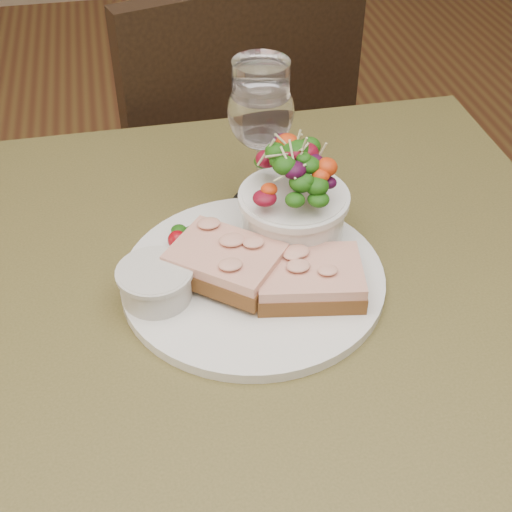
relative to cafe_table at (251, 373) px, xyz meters
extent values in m
cube|color=#45411D|center=(0.00, 0.00, 0.08)|extent=(0.80, 0.80, 0.04)
cylinder|color=black|center=(-0.34, 0.34, -0.29)|extent=(0.05, 0.05, 0.71)
cylinder|color=black|center=(0.34, 0.34, -0.29)|extent=(0.05, 0.05, 0.71)
cube|color=black|center=(0.04, 0.70, -0.20)|extent=(0.52, 0.52, 0.04)
cube|color=black|center=(0.10, 0.52, 0.03)|extent=(0.41, 0.16, 0.45)
cube|color=black|center=(0.04, 0.70, -0.42)|extent=(0.45, 0.45, 0.45)
cylinder|color=white|center=(0.01, 0.04, 0.11)|extent=(0.28, 0.28, 0.01)
cube|color=#452712|center=(0.06, 0.00, 0.12)|extent=(0.12, 0.10, 0.02)
cube|color=#F7ECBB|center=(0.06, 0.00, 0.14)|extent=(0.12, 0.10, 0.01)
cube|color=#452712|center=(-0.02, 0.04, 0.13)|extent=(0.14, 0.13, 0.02)
cube|color=#F7ECBB|center=(-0.02, 0.04, 0.15)|extent=(0.14, 0.13, 0.01)
cylinder|color=beige|center=(-0.09, 0.03, 0.13)|extent=(0.07, 0.07, 0.04)
cylinder|color=brown|center=(-0.09, 0.03, 0.15)|extent=(0.06, 0.06, 0.01)
cylinder|color=white|center=(0.07, 0.09, 0.14)|extent=(0.11, 0.11, 0.06)
ellipsoid|color=#133D0B|center=(0.07, 0.09, 0.20)|extent=(0.10, 0.10, 0.06)
ellipsoid|color=#133D0B|center=(-0.05, 0.11, 0.12)|extent=(0.04, 0.04, 0.01)
sphere|color=maroon|center=(-0.06, 0.10, 0.12)|extent=(0.02, 0.02, 0.02)
cylinder|color=white|center=(0.05, 0.18, 0.10)|extent=(0.07, 0.07, 0.00)
cylinder|color=white|center=(0.05, 0.18, 0.15)|extent=(0.01, 0.01, 0.09)
ellipsoid|color=white|center=(0.05, 0.18, 0.23)|extent=(0.08, 0.08, 0.09)
camera|label=1|loc=(-0.10, -0.52, 0.62)|focal=50.00mm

